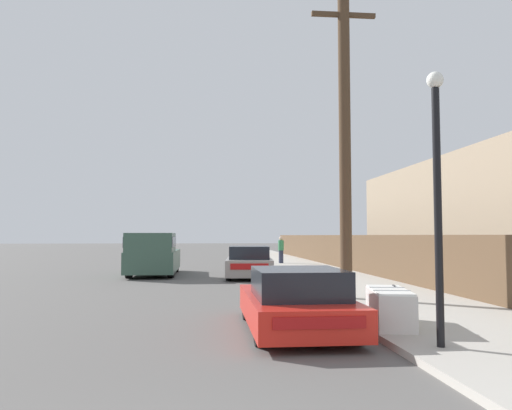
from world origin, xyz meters
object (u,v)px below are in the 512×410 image
at_px(parked_sports_car_red, 296,302).
at_px(utility_pole, 345,135).
at_px(street_lamp, 437,183).
at_px(pickup_truck, 153,255).
at_px(discarded_fridge, 390,307).
at_px(pedestrian, 281,250).
at_px(car_parked_mid, 249,263).

bearing_deg(parked_sports_car_red, utility_pole, 61.39).
distance_m(parked_sports_car_red, street_lamp, 3.45).
bearing_deg(street_lamp, pickup_truck, 111.17).
bearing_deg(street_lamp, discarded_fridge, 93.85).
height_order(street_lamp, pedestrian, street_lamp).
bearing_deg(pedestrian, discarded_fridge, -92.83).
distance_m(discarded_fridge, parked_sports_car_red, 1.76).
distance_m(car_parked_mid, pickup_truck, 4.46).
relative_size(utility_pole, pedestrian, 5.39).
distance_m(parked_sports_car_red, utility_pole, 5.91).
relative_size(parked_sports_car_red, pedestrian, 2.61).
relative_size(car_parked_mid, street_lamp, 1.00).
bearing_deg(street_lamp, utility_pole, 88.01).
xyz_separation_m(parked_sports_car_red, street_lamp, (1.86, -2.05, 2.06)).
relative_size(discarded_fridge, utility_pole, 0.21).
bearing_deg(discarded_fridge, car_parked_mid, 108.37).
bearing_deg(car_parked_mid, pickup_truck, 164.13).
height_order(car_parked_mid, utility_pole, utility_pole).
distance_m(pickup_truck, street_lamp, 16.56).
bearing_deg(utility_pole, pickup_truck, 122.97).
height_order(parked_sports_car_red, pedestrian, pedestrian).
relative_size(parked_sports_car_red, street_lamp, 0.99).
distance_m(pickup_truck, pedestrian, 10.06).
xyz_separation_m(utility_pole, pedestrian, (0.71, 16.84, -3.62)).
bearing_deg(parked_sports_car_red, street_lamp, -48.03).
bearing_deg(pedestrian, parked_sports_car_red, -97.64).
distance_m(car_parked_mid, utility_pole, 9.09).
height_order(discarded_fridge, pickup_truck, pickup_truck).
xyz_separation_m(parked_sports_car_red, pickup_truck, (-4.09, 13.31, 0.39)).
height_order(discarded_fridge, parked_sports_car_red, parked_sports_car_red).
bearing_deg(discarded_fridge, parked_sports_car_red, -177.56).
distance_m(discarded_fridge, street_lamp, 2.81).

